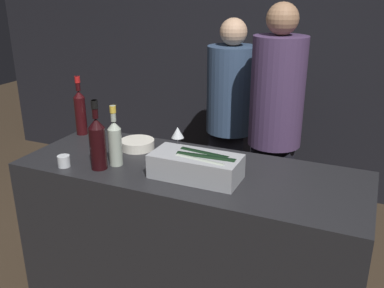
{
  "coord_description": "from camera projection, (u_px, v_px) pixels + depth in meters",
  "views": [
    {
      "loc": [
        0.82,
        -1.51,
        1.88
      ],
      "look_at": [
        0.0,
        0.37,
        1.11
      ],
      "focal_mm": 40.0,
      "sensor_mm": 36.0,
      "label": 1
    }
  ],
  "objects": [
    {
      "name": "wall_back_chalkboard",
      "position": [
        282.0,
        41.0,
        3.8
      ],
      "size": [
        6.4,
        0.06,
        2.8
      ],
      "color": "black",
      "rests_on": "ground_plane"
    },
    {
      "name": "candle_votive",
      "position": [
        64.0,
        161.0,
        2.21
      ],
      "size": [
        0.06,
        0.06,
        0.06
      ],
      "color": "silver",
      "rests_on": "bar_counter"
    },
    {
      "name": "person_blond_tee",
      "position": [
        275.0,
        120.0,
        2.96
      ],
      "size": [
        0.36,
        0.36,
        1.77
      ],
      "rotation": [
        0.0,
        0.0,
        -2.07
      ],
      "color": "black",
      "rests_on": "ground_plane"
    },
    {
      "name": "ice_bin_with_bottles",
      "position": [
        198.0,
        165.0,
        2.07
      ],
      "size": [
        0.44,
        0.21,
        0.13
      ],
      "color": "#9EA0A5",
      "rests_on": "bar_counter"
    },
    {
      "name": "red_wine_bottle_tall",
      "position": [
        80.0,
        110.0,
        2.65
      ],
      "size": [
        0.07,
        0.07,
        0.37
      ],
      "color": "black",
      "rests_on": "bar_counter"
    },
    {
      "name": "person_in_hoodie",
      "position": [
        231.0,
        112.0,
        3.47
      ],
      "size": [
        0.4,
        0.4,
        1.64
      ],
      "rotation": [
        0.0,
        0.0,
        -1.69
      ],
      "color": "black",
      "rests_on": "ground_plane"
    },
    {
      "name": "bar_counter",
      "position": [
        190.0,
        249.0,
        2.38
      ],
      "size": [
        1.8,
        0.67,
        0.99
      ],
      "color": "black",
      "rests_on": "ground_plane"
    },
    {
      "name": "red_wine_bottle_black_foil",
      "position": [
        97.0,
        142.0,
        2.15
      ],
      "size": [
        0.08,
        0.08,
        0.36
      ],
      "color": "black",
      "rests_on": "bar_counter"
    },
    {
      "name": "rose_wine_bottle",
      "position": [
        115.0,
        141.0,
        2.2
      ],
      "size": [
        0.07,
        0.07,
        0.32
      ],
      "color": "#9EA899",
      "rests_on": "bar_counter"
    },
    {
      "name": "wine_glass",
      "position": [
        178.0,
        133.0,
        2.4
      ],
      "size": [
        0.07,
        0.07,
        0.14
      ],
      "color": "silver",
      "rests_on": "bar_counter"
    },
    {
      "name": "bowl_white",
      "position": [
        137.0,
        144.0,
        2.45
      ],
      "size": [
        0.19,
        0.19,
        0.05
      ],
      "color": "silver",
      "rests_on": "bar_counter"
    }
  ]
}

